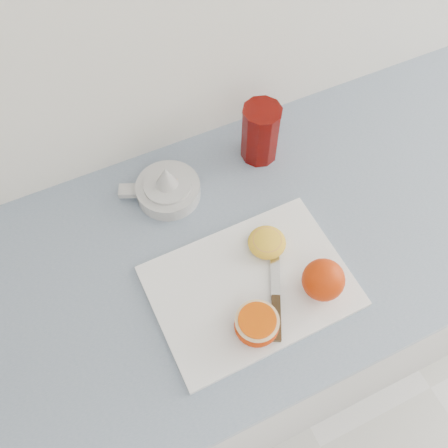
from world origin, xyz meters
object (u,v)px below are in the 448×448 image
object	(u,v)px
cutting_board	(251,286)
citrus_juicer	(167,188)
counter	(232,321)
half_orange	(257,325)
red_tumbler	(260,134)

from	to	relation	value
cutting_board	citrus_juicer	xyz separation A→B (m)	(-0.06, 0.27, 0.02)
citrus_juicer	counter	bearing A→B (deg)	-65.72
cutting_board	citrus_juicer	distance (m)	0.28
counter	cutting_board	distance (m)	0.46
counter	half_orange	distance (m)	0.52
counter	citrus_juicer	distance (m)	0.51
half_orange	citrus_juicer	size ratio (longest dim) A/B	0.48
counter	red_tumbler	distance (m)	0.56
counter	red_tumbler	bearing A→B (deg)	51.60
red_tumbler	cutting_board	bearing A→B (deg)	-120.00
counter	cutting_board	bearing A→B (deg)	-98.86
half_orange	red_tumbler	size ratio (longest dim) A/B	0.58
counter	half_orange	bearing A→B (deg)	-104.59
cutting_board	red_tumbler	distance (m)	0.34
red_tumbler	counter	bearing A→B (deg)	-128.40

